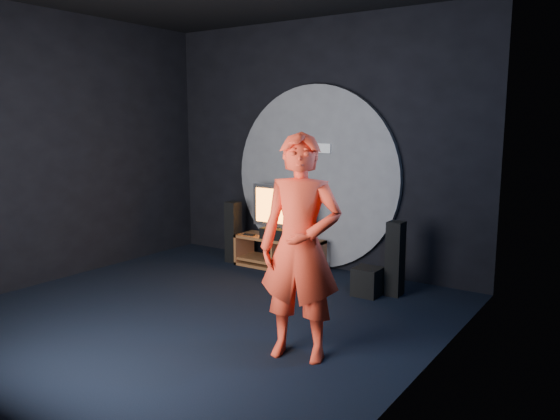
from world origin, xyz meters
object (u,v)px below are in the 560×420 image
object	(u,v)px
tv	(282,209)
subwoofer	(367,282)
tower_speaker_right	(395,259)
media_console	(280,255)
tower_speaker_left	(233,232)
player	(300,248)

from	to	relation	value
tv	subwoofer	world-z (taller)	tv
tower_speaker_right	subwoofer	distance (m)	0.43
tower_speaker_right	tv	bearing A→B (deg)	171.15
media_console	subwoofer	distance (m)	1.62
tower_speaker_left	player	world-z (taller)	player
media_console	tower_speaker_left	distance (m)	0.83
tv	tower_speaker_left	distance (m)	0.89
media_console	tv	world-z (taller)	tv
media_console	player	distance (m)	3.07
tower_speaker_right	player	world-z (taller)	player
media_console	subwoofer	world-z (taller)	media_console
tower_speaker_right	tower_speaker_left	bearing A→B (deg)	176.84
media_console	tv	size ratio (longest dim) A/B	1.35
media_console	tv	bearing A→B (deg)	96.31
tower_speaker_left	tower_speaker_right	xyz separation A→B (m)	(2.63, -0.14, 0.00)
tower_speaker_right	subwoofer	bearing A→B (deg)	-144.54
tower_speaker_right	player	bearing A→B (deg)	-90.53
player	media_console	bearing A→B (deg)	112.49
tv	tower_speaker_left	bearing A→B (deg)	-169.65
tv	subwoofer	distance (m)	1.79
tower_speaker_left	tower_speaker_right	size ratio (longest dim) A/B	1.00
subwoofer	tower_speaker_right	bearing A→B (deg)	35.46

